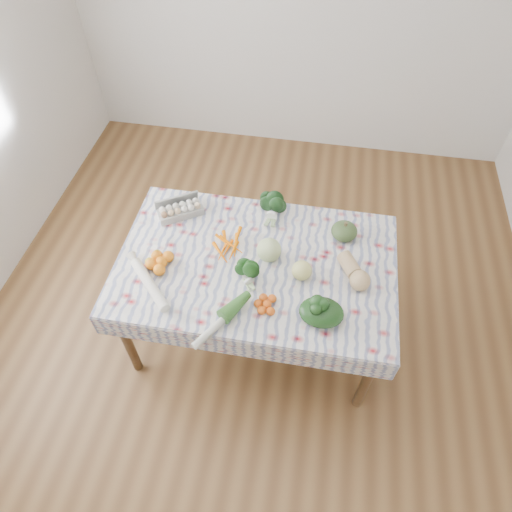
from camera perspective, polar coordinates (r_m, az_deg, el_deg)
ground at (r=3.35m, az=-0.00°, el=-8.90°), size 4.50×4.50×0.00m
dining_table at (r=2.79m, az=-0.00°, el=-1.84°), size 1.60×1.00×0.75m
tablecloth at (r=2.72m, az=-0.00°, el=-0.85°), size 1.66×1.06×0.01m
egg_carton at (r=2.99m, az=-9.41°, el=5.57°), size 0.31×0.25×0.08m
carrot_bunch at (r=2.79m, az=-3.46°, el=1.35°), size 0.25×0.24×0.04m
kale_bunch at (r=2.93m, az=2.18°, el=6.30°), size 0.19×0.16×0.16m
kabocha_squash at (r=2.86m, az=10.98°, el=3.08°), size 0.19×0.19×0.11m
cabbage at (r=2.69m, az=1.64°, el=0.76°), size 0.19×0.19×0.15m
butternut_squash at (r=2.67m, az=12.20°, el=-1.81°), size 0.23×0.28×0.12m
orange_cluster at (r=2.73m, az=-11.78°, el=-0.75°), size 0.26×0.26×0.07m
broccoli at (r=2.60m, az=-1.38°, el=-2.36°), size 0.18×0.18×0.10m
mandarin_cluster at (r=2.52m, az=1.38°, el=-6.02°), size 0.17×0.17×0.05m
grapefruit at (r=2.62m, az=5.75°, el=-1.81°), size 0.15×0.15×0.12m
spinach_bag at (r=2.48m, az=8.17°, el=-6.98°), size 0.26×0.21×0.11m
daikon at (r=2.66m, az=-13.15°, el=-3.45°), size 0.33×0.34×0.06m
leek at (r=2.47m, az=-4.34°, el=-8.11°), size 0.25×0.37×0.04m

